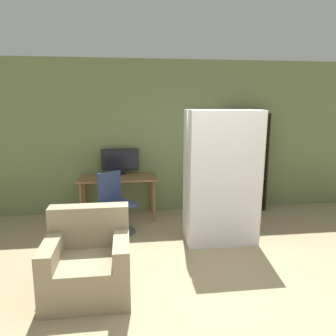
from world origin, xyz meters
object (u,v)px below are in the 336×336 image
(bookshelf, at_px, (239,162))
(armchair, at_px, (88,262))
(mattress_near, at_px, (225,180))
(monitor, at_px, (120,161))
(office_chair, at_px, (115,209))
(mattress_far, at_px, (219,175))

(bookshelf, relative_size, armchair, 2.09)
(armchair, bearing_deg, mattress_near, 27.33)
(monitor, bearing_deg, bookshelf, -0.36)
(monitor, distance_m, armchair, 2.57)
(mattress_near, height_order, armchair, mattress_near)
(office_chair, distance_m, bookshelf, 2.44)
(monitor, relative_size, mattress_far, 0.35)
(mattress_far, bearing_deg, armchair, -144.85)
(monitor, height_order, armchair, monitor)
(monitor, relative_size, office_chair, 0.70)
(bookshelf, bearing_deg, office_chair, -159.06)
(bookshelf, height_order, armchair, bookshelf)
(armchair, bearing_deg, monitor, 82.67)
(office_chair, xyz_separation_m, mattress_far, (1.49, -0.38, 0.56))
(mattress_near, bearing_deg, armchair, -152.67)
(monitor, distance_m, mattress_far, 1.88)
(mattress_far, bearing_deg, office_chair, 165.61)
(mattress_near, relative_size, armchair, 2.19)
(mattress_far, bearing_deg, mattress_near, -90.00)
(monitor, xyz_separation_m, armchair, (-0.32, -2.46, -0.64))
(office_chair, distance_m, mattress_near, 1.74)
(monitor, distance_m, office_chair, 1.05)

